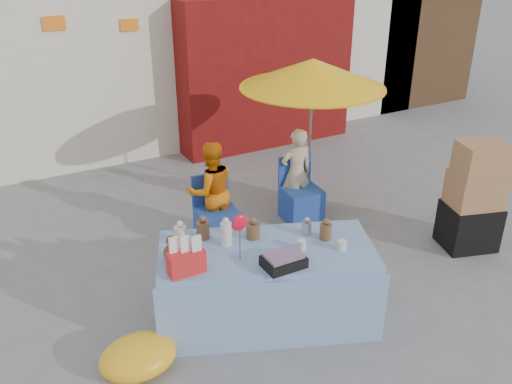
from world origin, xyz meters
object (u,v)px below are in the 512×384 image
vendor_beige (296,173)px  chair_left (217,223)px  vendor_orange (211,191)px  umbrella (313,74)px  chair_right (301,202)px  box_stack (473,200)px  market_table (266,283)px

vendor_beige → chair_left: bearing=10.9°
vendor_orange → umbrella: (1.55, 0.15, 1.25)m
chair_left → chair_right: (1.25, 0.00, 0.00)m
chair_right → box_stack: (1.41, -1.60, 0.38)m
vendor_beige → vendor_orange: bearing=4.8°
chair_left → box_stack: box_stack is taller
umbrella → box_stack: size_ratio=1.53×
chair_left → box_stack: 3.12m
vendor_orange → vendor_beige: 1.25m
vendor_beige → chair_right: bearing=95.4°
market_table → umbrella: umbrella is taller
market_table → chair_left: bearing=104.6°
box_stack → umbrella: bearing=120.5°
chair_right → vendor_orange: size_ratio=0.66×
vendor_orange → chair_left: bearing=95.4°
chair_right → vendor_beige: 0.39m
market_table → box_stack: size_ratio=1.70×
vendor_beige → umbrella: (0.30, 0.15, 1.27)m
chair_left → vendor_orange: size_ratio=0.66×
market_table → box_stack: box_stack is taller
chair_left → vendor_beige: 1.31m
chair_left → chair_right: 1.25m
vendor_beige → box_stack: bearing=134.0°
chair_right → vendor_beige: (-0.00, 0.13, 0.37)m
vendor_orange → box_stack: box_stack is taller
vendor_beige → box_stack: box_stack is taller
market_table → vendor_beige: 2.28m
market_table → umbrella: size_ratio=1.11×
chair_left → vendor_beige: size_ratio=0.68×
chair_left → vendor_beige: (1.25, 0.13, 0.37)m
vendor_beige → market_table: bearing=54.6°
market_table → vendor_beige: size_ratio=1.87×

